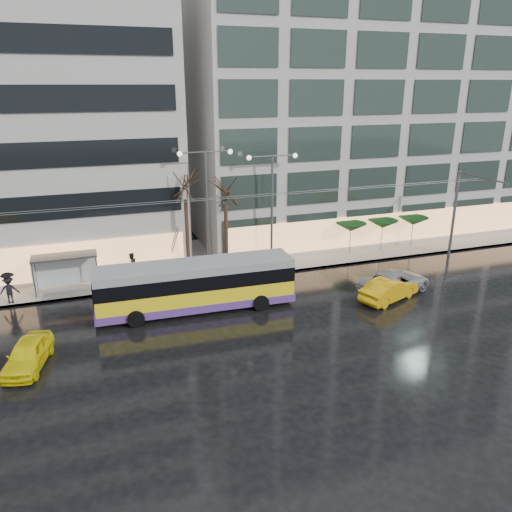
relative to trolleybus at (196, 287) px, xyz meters
name	(u,v)px	position (x,y,z in m)	size (l,w,h in m)	color
ground	(221,344)	(0.27, -4.83, -1.54)	(140.00, 140.00, 0.00)	black
sidewalk	(200,259)	(2.27, 9.17, -1.46)	(80.00, 10.00, 0.15)	gray
kerb	(215,280)	(2.27, 4.22, -1.46)	(80.00, 0.10, 0.15)	slate
building_right	(363,94)	(19.27, 14.17, 11.11)	(32.00, 14.00, 25.00)	#AEABA6
trolleybus	(196,287)	(0.00, 0.00, 0.00)	(12.34, 4.97, 5.69)	yellow
catenary	(203,230)	(1.27, 3.11, 2.71)	(42.24, 5.12, 7.00)	#595B60
bus_shelter	(59,265)	(-8.11, 5.86, 0.42)	(4.20, 1.60, 2.51)	#595B60
street_lamp_near	(207,195)	(2.27, 5.97, 4.45)	(3.96, 0.36, 9.03)	#595B60
street_lamp_far	(272,194)	(7.27, 5.97, 4.18)	(3.96, 0.36, 8.53)	#595B60
tree_a	(185,181)	(0.77, 6.17, 5.55)	(3.20, 3.20, 8.40)	black
tree_b	(225,187)	(3.77, 6.37, 4.86)	(3.20, 3.20, 7.70)	black
parasol_a	(351,227)	(14.27, 6.17, 0.91)	(2.50, 2.50, 2.65)	#595B60
parasol_b	(383,224)	(17.27, 6.17, 0.91)	(2.50, 2.50, 2.65)	#595B60
parasol_c	(413,221)	(20.27, 6.17, 0.91)	(2.50, 2.50, 2.65)	#595B60
taxi_a	(28,354)	(-9.49, -3.86, -0.83)	(1.67, 4.15, 1.42)	#F9EA0D
taxi_b	(389,289)	(12.31, -2.63, -0.79)	(1.58, 4.52, 1.49)	#EEAB0C
sedan_silver	(395,282)	(13.44, -1.59, -0.78)	(2.51, 5.45, 1.52)	#AAABAF
pedestrian_a	(65,265)	(-7.79, 6.72, 0.03)	(1.22, 1.23, 2.19)	black
pedestrian_b	(132,265)	(-3.29, 6.88, -0.50)	(1.10, 1.08, 1.78)	black
pedestrian_c	(9,287)	(-11.20, 4.59, -0.27)	(1.23, 0.88, 2.11)	black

